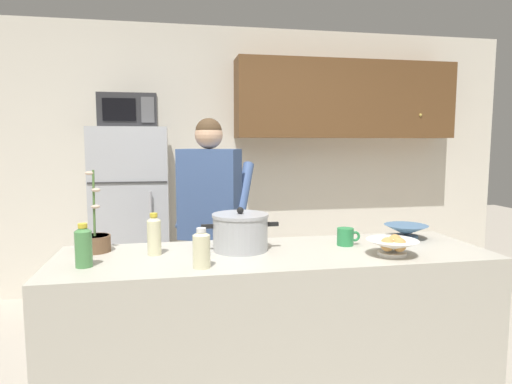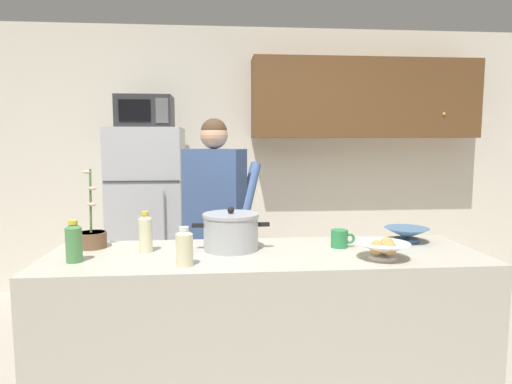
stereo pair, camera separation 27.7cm
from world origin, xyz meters
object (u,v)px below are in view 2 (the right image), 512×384
cooking_pot (231,231)px  coffee_mug (340,239)px  person_near_pot (215,206)px  bottle_far_corner (74,242)px  bottle_near_edge (145,232)px  microwave (145,112)px  empty_bowl (407,234)px  bread_bowl (383,249)px  potted_orchid (92,237)px  refrigerator (149,217)px  bottle_mid_counter (184,247)px

cooking_pot → coffee_mug: 0.59m
person_near_pot → bottle_far_corner: bearing=-122.6°
person_near_pot → cooking_pot: person_near_pot is taller
bottle_near_edge → bottle_far_corner: bottle_near_edge is taller
microwave → empty_bowl: size_ratio=1.92×
cooking_pot → bread_bowl: size_ratio=1.57×
coffee_mug → bottle_far_corner: (-1.33, -0.18, 0.05)m
bottle_far_corner → coffee_mug: bearing=7.6°
bottle_near_edge → potted_orchid: (-0.30, 0.12, -0.04)m
person_near_pot → bottle_far_corner: person_near_pot is taller
microwave → person_near_pot: (0.61, -0.90, -0.72)m
microwave → bread_bowl: microwave is taller
refrigerator → bottle_far_corner: (-0.04, -1.95, 0.21)m
bottle_mid_counter → refrigerator: bearing=103.1°
microwave → bottle_far_corner: 2.06m
refrigerator → empty_bowl: refrigerator is taller
cooking_pot → potted_orchid: bearing=171.9°
refrigerator → coffee_mug: (1.28, -1.77, 0.16)m
person_near_pot → bottle_near_edge: person_near_pot is taller
bottle_near_edge → bottle_mid_counter: (0.22, -0.28, -0.01)m
cooking_pot → bottle_mid_counter: cooking_pot is taller
bottle_far_corner → potted_orchid: (0.00, 0.28, -0.04)m
empty_bowl → bread_bowl: bearing=-127.6°
bottle_mid_counter → bottle_far_corner: size_ratio=0.91×
cooking_pot → bottle_near_edge: size_ratio=1.92×
bread_bowl → empty_bowl: bread_bowl is taller
bread_bowl → bottle_far_corner: bottle_far_corner is taller
empty_bowl → refrigerator: bearing=135.3°
bottle_near_edge → cooking_pot: bearing=1.8°
empty_bowl → potted_orchid: (-1.73, 0.01, 0.01)m
refrigerator → empty_bowl: (1.69, -1.68, 0.16)m
potted_orchid → cooking_pot: bearing=-8.1°
bottle_far_corner → empty_bowl: bearing=9.0°
potted_orchid → person_near_pot: bearing=48.8°
coffee_mug → empty_bowl: 0.42m
bread_bowl → bottle_near_edge: size_ratio=1.22×
cooking_pot → bottle_far_corner: bearing=-166.6°
cooking_pot → potted_orchid: 0.75m
person_near_pot → bread_bowl: bearing=-53.8°
person_near_pot → bottle_mid_counter: person_near_pot is taller
refrigerator → potted_orchid: size_ratio=3.81×
bottle_mid_counter → bottle_far_corner: (-0.52, 0.11, 0.01)m
bottle_far_corner → potted_orchid: potted_orchid is taller
refrigerator → potted_orchid: 1.68m
cooking_pot → potted_orchid: (-0.74, 0.10, -0.04)m
empty_bowl → bottle_near_edge: bearing=-175.6°
potted_orchid → microwave: bearing=88.7°
coffee_mug → empty_bowl: size_ratio=0.52×
person_near_pot → empty_bowl: bearing=-34.9°
bread_bowl → microwave: bearing=125.4°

